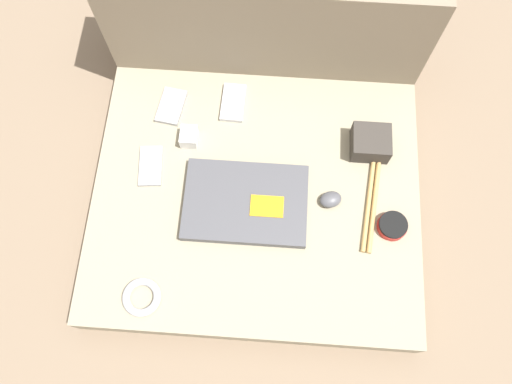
# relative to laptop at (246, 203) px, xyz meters

# --- Properties ---
(ground_plane) EXTENTS (8.00, 8.00, 0.00)m
(ground_plane) POSITION_rel_laptop_xyz_m (0.03, 0.03, -0.11)
(ground_plane) COLOR #7A6651
(couch_seat) EXTENTS (0.91, 0.77, 0.10)m
(couch_seat) POSITION_rel_laptop_xyz_m (0.03, 0.03, -0.06)
(couch_seat) COLOR gray
(couch_seat) RESTS_ON ground_plane
(couch_backrest) EXTENTS (0.91, 0.20, 0.44)m
(couch_backrest) POSITION_rel_laptop_xyz_m (0.03, 0.52, 0.11)
(couch_backrest) COLOR #7F705B
(couch_backrest) RESTS_ON ground_plane
(laptop) EXTENTS (0.34, 0.23, 0.03)m
(laptop) POSITION_rel_laptop_xyz_m (0.00, 0.00, 0.00)
(laptop) COLOR #47474C
(laptop) RESTS_ON couch_seat
(computer_mouse) EXTENTS (0.07, 0.06, 0.03)m
(computer_mouse) POSITION_rel_laptop_xyz_m (0.23, 0.02, 0.00)
(computer_mouse) COLOR #4C4C51
(computer_mouse) RESTS_ON couch_seat
(speaker_puck) EXTENTS (0.08, 0.08, 0.03)m
(speaker_puck) POSITION_rel_laptop_xyz_m (0.40, -0.04, 0.00)
(speaker_puck) COLOR red
(speaker_puck) RESTS_ON couch_seat
(phone_silver) EXTENTS (0.09, 0.12, 0.01)m
(phone_silver) POSITION_rel_laptop_xyz_m (-0.24, 0.29, -0.01)
(phone_silver) COLOR #99999E
(phone_silver) RESTS_ON couch_seat
(phone_black) EXTENTS (0.07, 0.12, 0.01)m
(phone_black) POSITION_rel_laptop_xyz_m (-0.06, 0.31, -0.01)
(phone_black) COLOR #B7B7BC
(phone_black) RESTS_ON couch_seat
(phone_small) EXTENTS (0.07, 0.13, 0.01)m
(phone_small) POSITION_rel_laptop_xyz_m (-0.28, 0.09, -0.01)
(phone_small) COLOR #99999E
(phone_small) RESTS_ON couch_seat
(camera_pouch) EXTENTS (0.11, 0.10, 0.06)m
(camera_pouch) POSITION_rel_laptop_xyz_m (0.34, 0.20, 0.02)
(camera_pouch) COLOR #38332D
(camera_pouch) RESTS_ON couch_seat
(charger_brick) EXTENTS (0.05, 0.06, 0.04)m
(charger_brick) POSITION_rel_laptop_xyz_m (-0.18, 0.19, 0.01)
(charger_brick) COLOR silver
(charger_brick) RESTS_ON couch_seat
(cable_coil) EXTENTS (0.10, 0.10, 0.02)m
(cable_coil) POSITION_rel_laptop_xyz_m (-0.25, -0.27, -0.00)
(cable_coil) COLOR #B2B2B7
(cable_coil) RESTS_ON couch_seat
(drumstick_pair) EXTENTS (0.07, 0.35, 0.01)m
(drumstick_pair) POSITION_rel_laptop_xyz_m (0.35, 0.06, -0.01)
(drumstick_pair) COLOR tan
(drumstick_pair) RESTS_ON couch_seat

